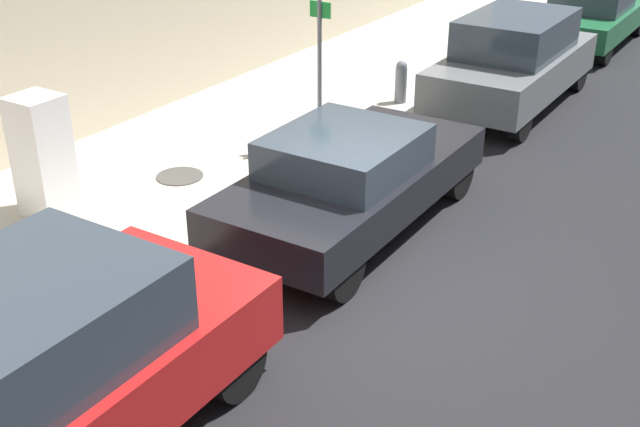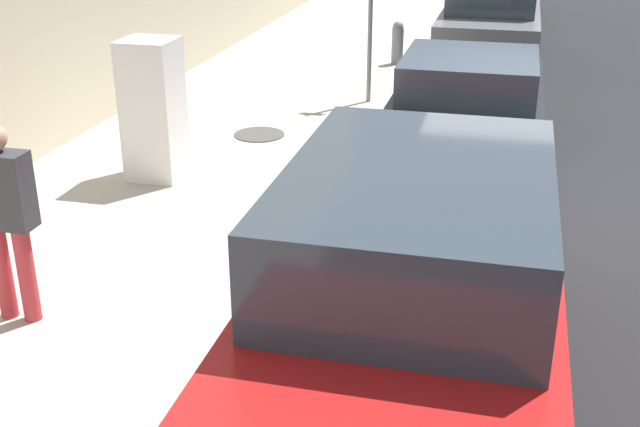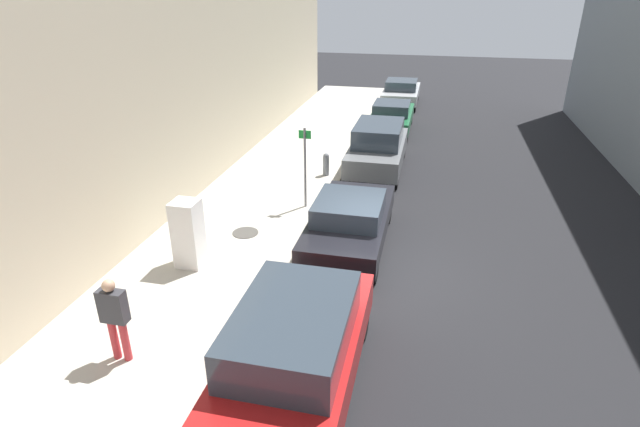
% 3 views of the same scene
% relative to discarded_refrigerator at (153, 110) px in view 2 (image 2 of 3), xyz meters
% --- Properties ---
extents(ground_plane, '(80.00, 80.00, 0.00)m').
position_rel_discarded_refrigerator_xyz_m(ground_plane, '(4.37, 1.03, -0.99)').
color(ground_plane, black).
extents(sidewalk_slab, '(4.16, 44.00, 0.17)m').
position_rel_discarded_refrigerator_xyz_m(sidewalk_slab, '(0.34, 1.03, -0.91)').
color(sidewalk_slab, '#B2ADA0').
rests_on(sidewalk_slab, ground).
extents(discarded_refrigerator, '(0.61, 0.60, 1.64)m').
position_rel_discarded_refrigerator_xyz_m(discarded_refrigerator, '(0.00, 0.00, 0.00)').
color(discarded_refrigerator, white).
rests_on(discarded_refrigerator, sidewalk_slab).
extents(manhole_cover, '(0.70, 0.70, 0.02)m').
position_rel_discarded_refrigerator_xyz_m(manhole_cover, '(0.68, 1.83, -0.81)').
color(manhole_cover, '#47443F').
rests_on(manhole_cover, sidewalk_slab).
extents(street_sign_post, '(0.36, 0.07, 2.42)m').
position_rel_discarded_refrigerator_xyz_m(street_sign_post, '(1.82, 3.93, 0.54)').
color(street_sign_post, slate).
rests_on(street_sign_post, sidewalk_slab).
extents(fire_hydrant, '(0.22, 0.22, 0.80)m').
position_rel_discarded_refrigerator_xyz_m(fire_hydrant, '(1.86, 6.70, -0.41)').
color(fire_hydrant, slate).
rests_on(fire_hydrant, sidewalk_slab).
extents(pedestrian_walking_far, '(0.48, 0.22, 1.66)m').
position_rel_discarded_refrigerator_xyz_m(pedestrian_walking_far, '(0.28, -3.33, 0.14)').
color(pedestrian_walking_far, '#B73338').
rests_on(pedestrian_walking_far, sidewalk_slab).
extents(parked_suv_red, '(1.98, 4.79, 1.76)m').
position_rel_discarded_refrigerator_xyz_m(parked_suv_red, '(3.49, -3.32, -0.08)').
color(parked_suv_red, red).
rests_on(parked_suv_red, ground).
extents(parked_sedan_dark, '(1.89, 4.45, 1.41)m').
position_rel_discarded_refrigerator_xyz_m(parked_sedan_dark, '(3.49, 2.07, -0.25)').
color(parked_sedan_dark, black).
rests_on(parked_sedan_dark, ground).
extents(parked_suv_gray, '(1.86, 4.54, 1.74)m').
position_rel_discarded_refrigerator_xyz_m(parked_suv_gray, '(3.49, 8.10, -0.10)').
color(parked_suv_gray, slate).
rests_on(parked_suv_gray, ground).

